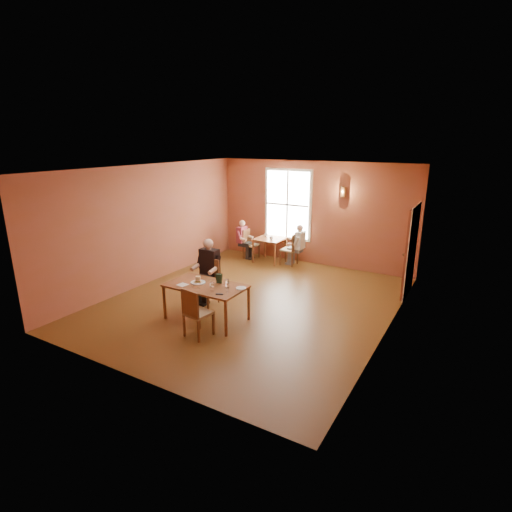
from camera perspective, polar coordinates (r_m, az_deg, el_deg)
The scene contains 30 objects.
ground at distance 9.20m, azimuth -0.63°, elevation -6.59°, with size 6.00×7.00×0.01m, color brown.
wall_back at distance 11.80m, azimuth 8.14°, elevation 6.03°, with size 6.00×0.04×3.00m, color brown.
wall_front at distance 6.12m, azimuth -17.75°, elevation -4.45°, with size 6.00×0.04×3.00m, color brown.
wall_left at distance 10.54m, azimuth -14.84°, elevation 4.41°, with size 0.04×7.00×3.00m, color brown.
wall_right at distance 7.68m, azimuth 18.93°, elevation -0.34°, with size 0.04×7.00×3.00m, color brown.
ceiling at distance 8.49m, azimuth -0.70°, elevation 12.39°, with size 6.00×7.00×0.04m, color white.
window at distance 12.04m, azimuth 4.53°, elevation 7.32°, with size 1.36×0.10×1.96m, color white.
door at distance 10.00m, azimuth 21.08°, elevation 0.55°, with size 0.12×1.04×2.10m, color maroon.
wall_sconce at distance 11.30m, azimuth 12.36°, elevation 8.96°, with size 0.16×0.16×0.28m, color brown.
main_table at distance 8.29m, azimuth -7.11°, elevation -6.57°, with size 1.61×0.90×0.75m, color brown, non-canonical shape.
chair_diner_main at distance 9.01m, azimuth -7.18°, elevation -3.79°, with size 0.45×0.45×1.01m, color #562B1C, non-canonical shape.
diner_main at distance 8.92m, azimuth -7.34°, elevation -2.69°, with size 0.56×0.56×1.39m, color black, non-canonical shape.
chair_empty at distance 7.61m, azimuth -8.25°, elevation -7.92°, with size 0.43×0.43×0.97m, color #452616, non-canonical shape.
plate_food at distance 8.28m, azimuth -8.28°, elevation -3.70°, with size 0.30×0.30×0.04m, color white.
sandwich at distance 8.28m, azimuth -8.27°, elevation -3.41°, with size 0.10×0.09×0.12m, color tan.
goblet_a at distance 7.90m, azimuth -4.13°, elevation -3.94°, with size 0.08×0.08×0.21m, color white, non-canonical shape.
goblet_b at distance 7.72m, azimuth -4.11°, elevation -4.47°, with size 0.08×0.08×0.19m, color white, non-canonical shape.
goblet_c at distance 7.79m, azimuth -6.32°, elevation -4.32°, with size 0.08×0.08×0.20m, color white, non-canonical shape.
menu_stand at distance 8.18m, azimuth -5.30°, elevation -3.22°, with size 0.12×0.06×0.20m, color #1A3523.
knife at distance 8.00m, azimuth -8.54°, elevation -4.59°, with size 0.21×0.02×0.00m, color white.
napkin at distance 8.23m, azimuth -10.46°, elevation -4.05°, with size 0.19×0.19×0.01m, color white.
side_plate at distance 7.91m, azimuth -2.15°, elevation -4.61°, with size 0.21×0.21×0.02m, color white.
sunglasses at distance 7.64m, azimuth -5.23°, elevation -5.44°, with size 0.14×0.04×0.02m, color black.
second_table at distance 12.09m, azimuth 1.97°, elevation 0.89°, with size 0.81×0.81×0.72m, color brown, non-canonical shape.
chair_diner_white at distance 11.77m, azimuth 4.76°, elevation 1.01°, with size 0.42×0.42×0.96m, color #4F2C13, non-canonical shape.
diner_white at distance 11.73m, azimuth 4.90°, elevation 1.52°, with size 0.47×0.47×1.18m, color silver, non-canonical shape.
chair_diner_maroon at distance 12.37m, azimuth -0.68°, elevation 1.69°, with size 0.40×0.40×0.90m, color #4F3118, non-canonical shape.
diner_maroon at distance 12.36m, azimuth -0.80°, elevation 2.28°, with size 0.46×0.46×1.15m, color maroon, non-canonical shape.
cup_a at distance 11.84m, azimuth 2.21°, elevation 2.57°, with size 0.11×0.11×0.09m, color white.
cup_b at distance 12.20m, azimuth 1.47°, elevation 3.00°, with size 0.10×0.10×0.09m, color white.
Camera 1 is at (4.35, -7.27, 3.61)m, focal length 28.00 mm.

